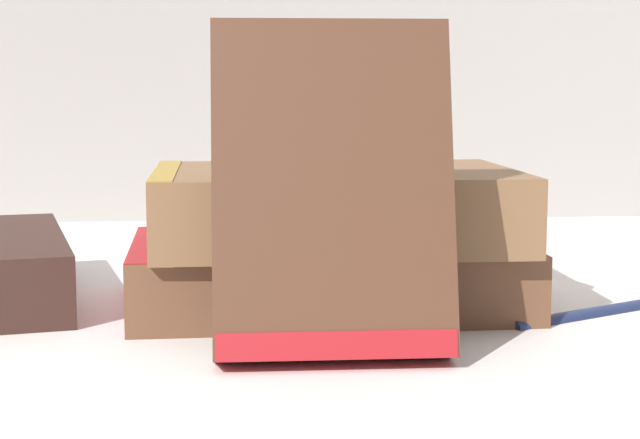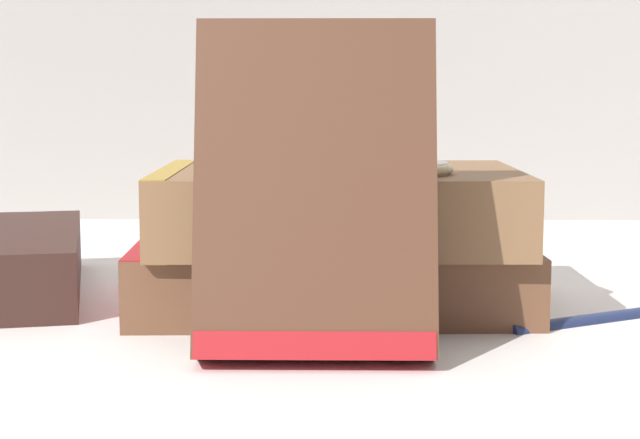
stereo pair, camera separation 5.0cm
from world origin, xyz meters
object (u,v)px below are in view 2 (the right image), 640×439
at_px(book_flat_bottom, 321,274).
at_px(pocket_watch, 406,168).
at_px(book_flat_top, 329,207).
at_px(fountain_pen, 614,311).
at_px(book_leaning_front, 316,202).

height_order(book_flat_bottom, pocket_watch, pocket_watch).
distance_m(book_flat_bottom, book_flat_top, 0.04).
relative_size(book_flat_top, fountain_pen, 1.60).
xyz_separation_m(book_flat_bottom, pocket_watch, (0.04, -0.03, 0.06)).
height_order(book_flat_bottom, book_flat_top, book_flat_top).
height_order(pocket_watch, fountain_pen, pocket_watch).
xyz_separation_m(book_flat_top, book_leaning_front, (-0.01, -0.10, 0.01)).
height_order(book_flat_top, pocket_watch, pocket_watch).
relative_size(book_leaning_front, fountain_pen, 1.24).
bearing_deg(book_flat_top, book_flat_bottom, 114.24).
bearing_deg(book_leaning_front, book_flat_bottom, 89.40).
relative_size(book_leaning_front, pocket_watch, 2.96).
bearing_deg(pocket_watch, book_leaning_front, -121.26).
bearing_deg(fountain_pen, book_leaning_front, 177.88).
relative_size(book_flat_top, book_leaning_front, 1.29).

